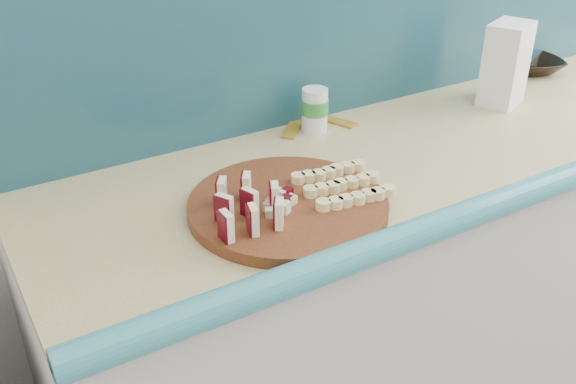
# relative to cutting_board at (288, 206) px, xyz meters

# --- Properties ---
(kitchen_counter) EXTENTS (2.20, 0.63, 0.91)m
(kitchen_counter) POSITION_rel_cutting_board_xyz_m (0.59, 0.10, -0.47)
(kitchen_counter) COLOR beige
(kitchen_counter) RESTS_ON ground
(backsplash) EXTENTS (2.20, 0.02, 0.50)m
(backsplash) POSITION_rel_cutting_board_xyz_m (0.59, 0.39, 0.24)
(backsplash) COLOR teal
(backsplash) RESTS_ON kitchen_counter
(cutting_board) EXTENTS (0.45, 0.45, 0.03)m
(cutting_board) POSITION_rel_cutting_board_xyz_m (0.00, 0.00, 0.00)
(cutting_board) COLOR #4D2110
(cutting_board) RESTS_ON kitchen_counter
(apple_wedges) EXTENTS (0.15, 0.16, 0.06)m
(apple_wedges) POSITION_rel_cutting_board_xyz_m (-0.10, -0.02, 0.04)
(apple_wedges) COLOR #F2E9C2
(apple_wedges) RESTS_ON cutting_board
(apple_chunks) EXTENTS (0.06, 0.07, 0.02)m
(apple_chunks) POSITION_rel_cutting_board_xyz_m (-0.03, 0.00, 0.02)
(apple_chunks) COLOR beige
(apple_chunks) RESTS_ON cutting_board
(banana_slices) EXTENTS (0.19, 0.17, 0.02)m
(banana_slices) POSITION_rel_cutting_board_xyz_m (0.12, -0.01, 0.02)
(banana_slices) COLOR #EFE092
(banana_slices) RESTS_ON cutting_board
(brown_bowl) EXTENTS (0.24, 0.24, 0.05)m
(brown_bowl) POSITION_rel_cutting_board_xyz_m (1.11, 0.34, 0.01)
(brown_bowl) COLOR black
(brown_bowl) RESTS_ON kitchen_counter
(flour_bag) EXTENTS (0.16, 0.14, 0.23)m
(flour_bag) POSITION_rel_cutting_board_xyz_m (0.82, 0.20, 0.10)
(flour_bag) COLOR white
(flour_bag) RESTS_ON kitchen_counter
(canister) EXTENTS (0.07, 0.07, 0.11)m
(canister) POSITION_rel_cutting_board_xyz_m (0.27, 0.31, 0.05)
(canister) COLOR white
(canister) RESTS_ON kitchen_counter
(banana_peel) EXTENTS (0.22, 0.19, 0.01)m
(banana_peel) POSITION_rel_cutting_board_xyz_m (0.29, 0.36, -0.01)
(banana_peel) COLOR gold
(banana_peel) RESTS_ON kitchen_counter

